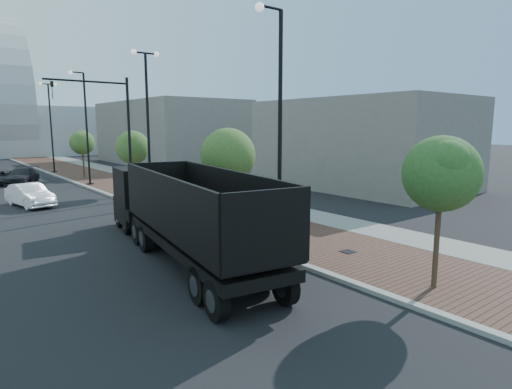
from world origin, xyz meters
TOP-DOWN VIEW (x-y plane):
  - sidewalk at (3.50, 40.00)m, footprint 7.00×140.00m
  - concrete_strip at (6.20, 40.00)m, footprint 2.40×140.00m
  - curb at (0.00, 40.00)m, footprint 0.30×140.00m
  - dump_truck at (-2.49, 13.56)m, footprint 4.55×13.56m
  - white_sedan at (-5.22, 26.80)m, footprint 2.28×4.46m
  - dark_car_mid at (-5.04, 39.46)m, footprint 3.04×4.44m
  - dark_car_far at (-3.62, 38.78)m, footprint 3.73×5.11m
  - pedestrian at (4.43, 24.97)m, footprint 0.67×0.47m
  - streetlight_1 at (0.49, 10.00)m, footprint 1.44×0.56m
  - streetlight_2 at (0.60, 22.00)m, footprint 1.72×0.56m
  - streetlight_3 at (0.49, 34.00)m, footprint 1.44×0.56m
  - streetlight_4 at (0.60, 46.00)m, footprint 1.72×0.56m
  - traffic_mast at (-0.30, 25.00)m, footprint 5.09×0.20m
  - tree_0 at (1.65, 4.02)m, footprint 2.29×2.22m
  - tree_1 at (1.65, 15.02)m, footprint 2.71×2.71m
  - tree_2 at (1.65, 27.02)m, footprint 2.40×2.36m
  - tree_3 at (1.65, 39.02)m, footprint 2.30×2.23m
  - commercial_block_ne at (16.00, 50.00)m, footprint 12.00×22.00m
  - commercial_block_e at (18.00, 20.00)m, footprint 10.00×16.00m
  - utility_cover_1 at (2.40, 8.00)m, footprint 0.50×0.50m
  - utility_cover_2 at (2.40, 19.00)m, footprint 0.50×0.50m

SIDE VIEW (x-z plane):
  - sidewalk at x=3.50m, z-range 0.00..0.12m
  - concrete_strip at x=6.20m, z-range 0.00..0.13m
  - curb at x=0.00m, z-range 0.00..0.14m
  - utility_cover_1 at x=2.40m, z-range 0.12..0.14m
  - utility_cover_2 at x=2.40m, z-range 0.12..0.14m
  - dark_car_mid at x=-5.04m, z-range 0.00..1.13m
  - dark_car_far at x=-3.62m, z-range 0.00..1.38m
  - white_sedan at x=-5.22m, z-range 0.00..1.40m
  - pedestrian at x=4.43m, z-range 0.00..1.76m
  - dump_truck at x=-2.49m, z-range -0.27..3.15m
  - tree_3 at x=1.65m, z-range 1.12..5.63m
  - tree_2 at x=1.65m, z-range 1.11..5.71m
  - tree_1 at x=1.65m, z-range 1.05..5.90m
  - commercial_block_e at x=18.00m, z-range 0.00..7.00m
  - tree_0 at x=1.65m, z-range 1.21..5.89m
  - commercial_block_ne at x=16.00m, z-range 0.00..8.00m
  - streetlight_1 at x=0.49m, z-range -0.26..8.95m
  - streetlight_3 at x=0.49m, z-range -0.26..8.95m
  - streetlight_2 at x=0.60m, z-range 0.18..9.46m
  - streetlight_4 at x=0.60m, z-range 0.18..9.46m
  - traffic_mast at x=-0.30m, z-range 0.98..8.98m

